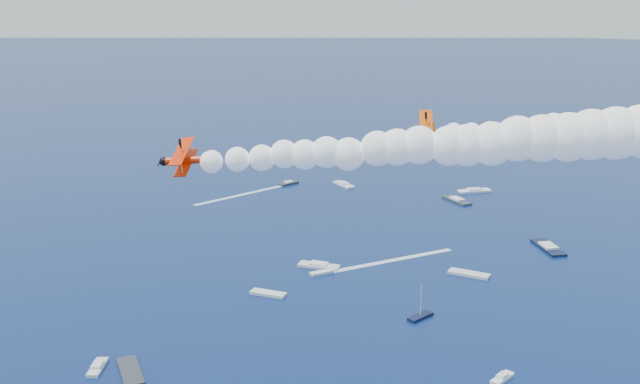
% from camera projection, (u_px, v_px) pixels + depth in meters
% --- Properties ---
extents(biplane_lead, '(10.32, 11.76, 7.88)m').
position_uv_depth(biplane_lead, '(431.00, 133.00, 104.35)').
color(biplane_lead, '#D94804').
extents(biplane_trail, '(8.71, 9.81, 6.29)m').
position_uv_depth(biplane_trail, '(188.00, 160.00, 87.25)').
color(biplane_trail, red).
extents(smoke_trail_trail, '(74.34, 55.19, 12.65)m').
position_uv_depth(smoke_trail_trail, '(507.00, 142.00, 83.63)').
color(smoke_trail_trail, white).
extents(spectator_boats, '(224.62, 184.15, 0.70)m').
position_uv_depth(spectator_boats, '(520.00, 277.00, 198.92)').
color(spectator_boats, '#2B303A').
rests_on(spectator_boats, ground).
extents(boat_wakes, '(215.82, 144.34, 0.04)m').
position_uv_depth(boat_wakes, '(445.00, 287.00, 193.05)').
color(boat_wakes, white).
rests_on(boat_wakes, ground).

